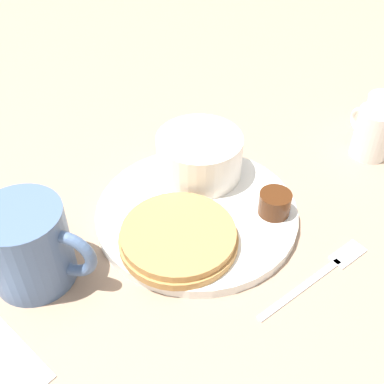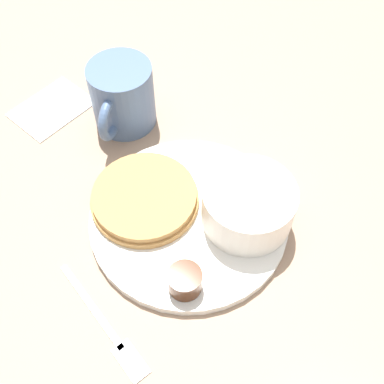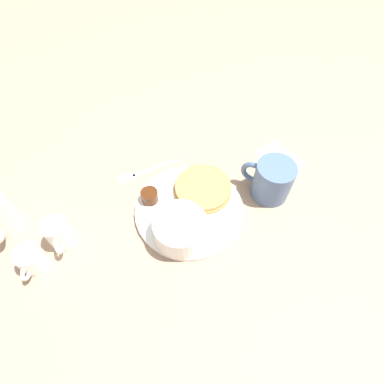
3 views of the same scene
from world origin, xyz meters
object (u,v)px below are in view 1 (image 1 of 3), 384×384
Objects in this scene: bowl at (199,154)px; coffee_mug at (30,246)px; fork at (325,270)px; creamer_pitcher_far at (382,114)px; creamer_pitcher_near at (373,132)px; plate at (197,213)px.

coffee_mug is (0.01, -0.23, 0.00)m from bowl.
coffee_mug is 0.69× the size of fork.
coffee_mug reaches higher than fork.
creamer_pitcher_near is at bearing -69.35° from creamer_pitcher_far.
plate is 0.16m from fork.
plate is 0.26m from creamer_pitcher_near.
fork is (0.09, -0.21, -0.03)m from creamer_pitcher_near.
plate is at bearing -103.31° from creamer_pitcher_near.
fork is (0.11, -0.27, -0.03)m from creamer_pitcher_far.
creamer_pitcher_near is (0.11, 0.21, -0.01)m from bowl.
fork is at bearing -67.40° from creamer_pitcher_far.
fork is (0.19, 0.23, -0.04)m from coffee_mug.
creamer_pitcher_far reaches higher than plate.
coffee_mug is at bearing -103.27° from creamer_pitcher_near.
plate is 3.55× the size of creamer_pitcher_far.
bowl is 0.28m from creamer_pitcher_far.
bowl reaches higher than plate.
creamer_pitcher_far reaches higher than fork.
fork is (0.20, 0.00, -0.04)m from bowl.
creamer_pitcher_far is at bearing 72.39° from bowl.
fork is (0.15, 0.05, -0.00)m from plate.
creamer_pitcher_near reaches higher than fork.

